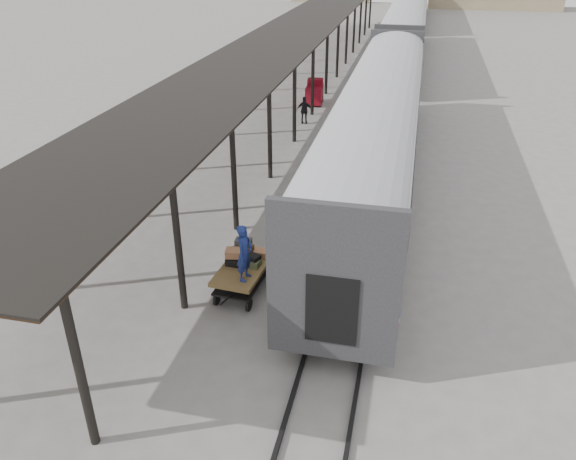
% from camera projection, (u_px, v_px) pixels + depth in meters
% --- Properties ---
extents(ground, '(160.00, 160.00, 0.00)m').
position_uv_depth(ground, '(249.00, 276.00, 17.74)').
color(ground, slate).
rests_on(ground, ground).
extents(train, '(3.45, 76.01, 4.01)m').
position_uv_depth(train, '(405.00, 30.00, 44.95)').
color(train, silver).
rests_on(train, ground).
extents(canopy, '(4.90, 64.30, 4.15)m').
position_uv_depth(canopy, '(300.00, 28.00, 37.19)').
color(canopy, '#422B19').
rests_on(canopy, ground).
extents(rails, '(1.54, 150.00, 0.12)m').
position_uv_depth(rails, '(402.00, 63.00, 46.36)').
color(rails, black).
rests_on(rails, ground).
extents(baggage_cart, '(1.44, 2.49, 0.86)m').
position_uv_depth(baggage_cart, '(244.00, 272.00, 16.76)').
color(baggage_cart, brown).
rests_on(baggage_cart, ground).
extents(suitcase_stack, '(1.18, 1.07, 0.59)m').
position_uv_depth(suitcase_stack, '(244.00, 254.00, 16.85)').
color(suitcase_stack, '#3B3B3E').
rests_on(suitcase_stack, baggage_cart).
extents(luggage_tug, '(1.16, 1.76, 1.49)m').
position_uv_depth(luggage_tug, '(314.00, 93.00, 35.26)').
color(luggage_tug, maroon).
rests_on(luggage_tug, ground).
extents(porter, '(0.50, 0.68, 1.70)m').
position_uv_depth(porter, '(245.00, 253.00, 15.65)').
color(porter, navy).
rests_on(porter, baggage_cart).
extents(pedestrian, '(0.93, 0.44, 1.54)m').
position_uv_depth(pedestrian, '(305.00, 110.00, 31.52)').
color(pedestrian, black).
rests_on(pedestrian, ground).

